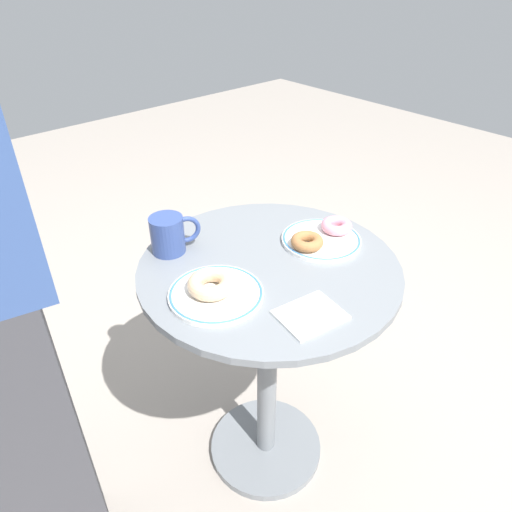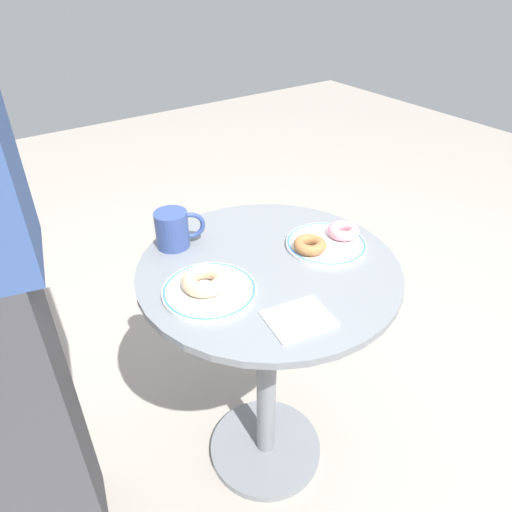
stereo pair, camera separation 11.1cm
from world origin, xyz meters
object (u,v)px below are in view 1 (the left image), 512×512
(plate_left, at_px, (216,294))
(paper_napkin, at_px, (310,315))
(donut_cinnamon, at_px, (307,241))
(cafe_table, at_px, (268,340))
(coffee_mug, at_px, (169,234))
(plate_right, at_px, (321,239))
(donut_glazed, at_px, (212,285))
(donut_pink_frosted, at_px, (336,226))

(plate_left, xyz_separation_m, paper_napkin, (0.10, -0.18, -0.00))
(donut_cinnamon, bearing_deg, paper_napkin, -135.36)
(cafe_table, relative_size, donut_cinnamon, 8.99)
(plate_left, xyz_separation_m, coffee_mug, (0.03, 0.22, 0.04))
(cafe_table, height_order, plate_left, plate_left)
(donut_cinnamon, distance_m, coffee_mug, 0.34)
(plate_right, height_order, donut_glazed, donut_glazed)
(coffee_mug, bearing_deg, donut_cinnamon, -41.53)
(donut_glazed, relative_size, coffee_mug, 0.85)
(cafe_table, distance_m, donut_glazed, 0.32)
(paper_napkin, bearing_deg, donut_glazed, 119.46)
(plate_right, distance_m, paper_napkin, 0.29)
(plate_left, height_order, coffee_mug, coffee_mug)
(donut_glazed, height_order, paper_napkin, donut_glazed)
(donut_pink_frosted, bearing_deg, paper_napkin, -148.71)
(donut_pink_frosted, bearing_deg, plate_left, 179.41)
(paper_napkin, relative_size, coffee_mug, 1.07)
(cafe_table, bearing_deg, donut_glazed, -178.65)
(plate_right, distance_m, donut_pink_frosted, 0.06)
(plate_left, relative_size, paper_napkin, 1.60)
(plate_left, distance_m, paper_napkin, 0.21)
(donut_pink_frosted, distance_m, donut_cinnamon, 0.11)
(donut_glazed, bearing_deg, cafe_table, 1.35)
(plate_left, bearing_deg, coffee_mug, 82.73)
(donut_pink_frosted, distance_m, coffee_mug, 0.43)
(donut_glazed, bearing_deg, donut_cinnamon, -2.61)
(plate_right, bearing_deg, donut_glazed, 178.21)
(coffee_mug, bearing_deg, plate_left, -97.27)
(cafe_table, distance_m, plate_right, 0.30)
(cafe_table, distance_m, donut_pink_frosted, 0.35)
(coffee_mug, bearing_deg, donut_pink_frosted, -31.20)
(cafe_table, bearing_deg, plate_left, -176.22)
(cafe_table, bearing_deg, plate_right, -4.98)
(donut_glazed, bearing_deg, donut_pink_frosted, -1.60)
(cafe_table, relative_size, plate_right, 3.59)
(plate_right, distance_m, donut_cinnamon, 0.06)
(cafe_table, height_order, donut_cinnamon, donut_cinnamon)
(cafe_table, bearing_deg, paper_napkin, -108.86)
(cafe_table, distance_m, plate_left, 0.30)
(plate_left, height_order, donut_cinnamon, donut_cinnamon)
(plate_left, distance_m, coffee_mug, 0.22)
(cafe_table, relative_size, donut_glazed, 7.02)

